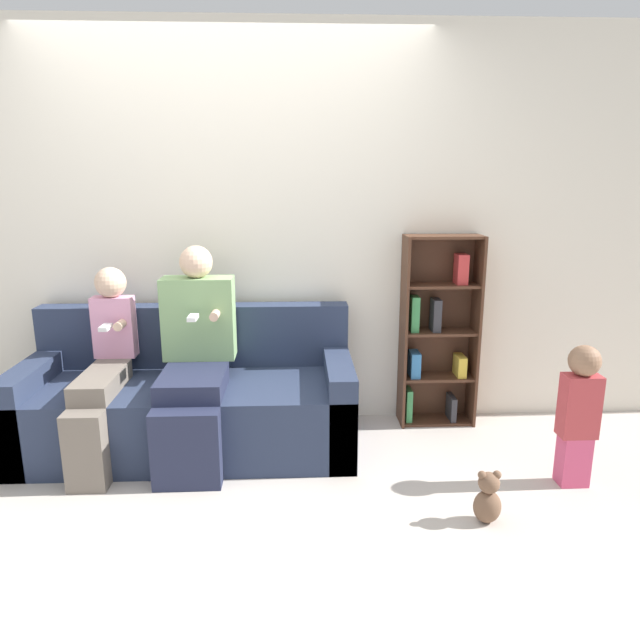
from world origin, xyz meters
The scene contains 8 objects.
ground_plane centered at (0.00, 0.00, 0.00)m, with size 14.00×14.00×0.00m, color #BCB2A8.
back_wall centered at (0.00, 0.93, 1.27)m, with size 10.00×0.06×2.55m.
couch centered at (-0.25, 0.49, 0.28)m, with size 1.96×0.80×0.83m.
adult_seated centered at (-0.18, 0.40, 0.63)m, with size 0.43×0.75×1.22m.
child_seated centered at (-0.71, 0.36, 0.56)m, with size 0.24×0.78×1.09m.
toddler_standing centered at (1.88, -0.06, 0.42)m, with size 0.19×0.16×0.78m.
bookshelf centered at (1.33, 0.81, 0.61)m, with size 0.49×0.22×1.26m.
teddy_bear centered at (1.31, -0.39, 0.13)m, with size 0.13×0.11×0.27m.
Camera 1 is at (0.40, -2.79, 1.60)m, focal length 32.00 mm.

